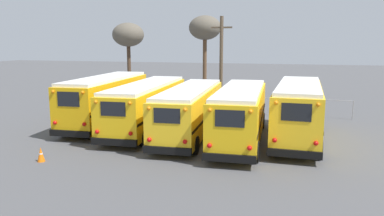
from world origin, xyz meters
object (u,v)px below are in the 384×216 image
(bare_tree_0, at_px, (128,36))
(traffic_cone, at_px, (41,154))
(school_bus_1, at_px, (147,104))
(utility_pole, at_px, (221,61))
(school_bus_0, at_px, (106,99))
(school_bus_4, at_px, (298,110))
(bare_tree_1, at_px, (205,29))
(school_bus_3, at_px, (240,113))
(school_bus_2, at_px, (190,109))

(bare_tree_0, bearing_deg, traffic_cone, -77.18)
(school_bus_1, bearing_deg, bare_tree_0, 119.19)
(bare_tree_0, bearing_deg, utility_pole, -17.96)
(school_bus_0, distance_m, school_bus_4, 12.76)
(school_bus_4, bearing_deg, school_bus_1, 178.14)
(school_bus_0, bearing_deg, bare_tree_0, 107.38)
(school_bus_0, height_order, bare_tree_1, bare_tree_1)
(bare_tree_1, bearing_deg, school_bus_0, -100.20)
(school_bus_1, relative_size, school_bus_4, 1.12)
(school_bus_0, height_order, school_bus_1, school_bus_0)
(school_bus_4, bearing_deg, school_bus_0, 176.67)
(school_bus_0, bearing_deg, bare_tree_1, 79.80)
(school_bus_0, distance_m, school_bus_1, 3.22)
(school_bus_3, xyz_separation_m, bare_tree_1, (-6.55, 18.74, 5.35))
(school_bus_2, height_order, bare_tree_1, bare_tree_1)
(school_bus_4, relative_size, bare_tree_1, 1.16)
(bare_tree_0, bearing_deg, school_bus_1, -60.81)
(school_bus_1, xyz_separation_m, bare_tree_0, (-6.94, 12.42, 4.64))
(school_bus_1, distance_m, school_bus_4, 9.56)
(school_bus_3, relative_size, school_bus_4, 1.03)
(utility_pole, xyz_separation_m, traffic_cone, (-5.50, -16.95, -3.70))
(utility_pole, xyz_separation_m, bare_tree_1, (-3.34, 7.99, 3.00))
(school_bus_1, height_order, school_bus_4, school_bus_4)
(school_bus_1, distance_m, bare_tree_1, 17.97)
(school_bus_0, xyz_separation_m, school_bus_3, (9.56, -2.04, -0.11))
(school_bus_2, relative_size, traffic_cone, 15.10)
(school_bus_2, xyz_separation_m, traffic_cone, (-5.52, -7.00, -1.26))
(school_bus_2, distance_m, traffic_cone, 9.00)
(school_bus_3, xyz_separation_m, utility_pole, (-3.21, 10.76, 2.35))
(school_bus_2, height_order, school_bus_4, school_bus_4)
(bare_tree_0, xyz_separation_m, traffic_cone, (4.60, -20.22, -5.94))
(school_bus_1, bearing_deg, school_bus_2, -14.17)
(school_bus_2, bearing_deg, school_bus_4, 4.43)
(school_bus_1, relative_size, school_bus_3, 1.09)
(school_bus_1, xyz_separation_m, school_bus_4, (9.56, -0.31, 0.15))
(school_bus_2, relative_size, bare_tree_1, 1.27)
(school_bus_4, distance_m, bare_tree_1, 20.66)
(utility_pole, distance_m, traffic_cone, 18.20)
(traffic_cone, bearing_deg, school_bus_1, 73.34)
(bare_tree_1, bearing_deg, school_bus_2, -79.37)
(utility_pole, bearing_deg, school_bus_1, -109.06)
(school_bus_4, xyz_separation_m, traffic_cone, (-11.89, -7.49, -1.45))
(utility_pole, height_order, traffic_cone, utility_pole)
(school_bus_3, distance_m, school_bus_4, 3.44)
(bare_tree_1, bearing_deg, school_bus_1, -89.40)
(utility_pole, xyz_separation_m, bare_tree_0, (-10.10, 3.27, 2.24))
(school_bus_0, distance_m, bare_tree_0, 13.34)
(school_bus_1, height_order, traffic_cone, school_bus_1)
(bare_tree_0, bearing_deg, bare_tree_1, 34.91)
(school_bus_0, xyz_separation_m, traffic_cone, (0.85, -8.24, -1.46))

